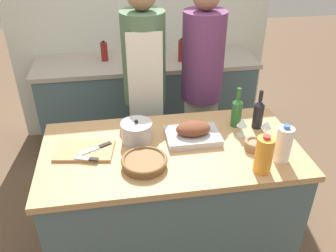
{
  "coord_description": "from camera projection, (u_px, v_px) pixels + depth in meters",
  "views": [
    {
      "loc": [
        -0.3,
        -1.75,
        2.11
      ],
      "look_at": [
        0.0,
        0.12,
        0.96
      ],
      "focal_mm": 38.0,
      "sensor_mm": 36.0,
      "label": 1
    }
  ],
  "objects": [
    {
      "name": "condiment_bottle_tall",
      "position": [
        182.0,
        51.0,
        3.26
      ],
      "size": [
        0.07,
        0.07,
        0.22
      ],
      "color": "maroon",
      "rests_on": "back_counter"
    },
    {
      "name": "juice_jug",
      "position": [
        264.0,
        155.0,
        1.91
      ],
      "size": [
        0.1,
        0.1,
        0.23
      ],
      "color": "orange",
      "rests_on": "kitchen_island"
    },
    {
      "name": "kitchen_island",
      "position": [
        171.0,
        201.0,
        2.38
      ],
      "size": [
        1.56,
        0.81,
        0.88
      ],
      "color": "#4C666B",
      "rests_on": "ground_plane"
    },
    {
      "name": "milk_jug",
      "position": [
        283.0,
        144.0,
        1.99
      ],
      "size": [
        0.09,
        0.09,
        0.23
      ],
      "color": "white",
      "rests_on": "kitchen_island"
    },
    {
      "name": "wicker_basket",
      "position": [
        144.0,
        162.0,
        1.98
      ],
      "size": [
        0.26,
        0.26,
        0.06
      ],
      "color": "brown",
      "rests_on": "kitchen_island"
    },
    {
      "name": "person_cook_guest",
      "position": [
        202.0,
        82.0,
        2.81
      ],
      "size": [
        0.32,
        0.32,
        1.69
      ],
      "rotation": [
        0.0,
        0.0,
        -0.15
      ],
      "color": "beige",
      "rests_on": "ground_plane"
    },
    {
      "name": "condiment_bottle_extra",
      "position": [
        104.0,
        52.0,
        3.27
      ],
      "size": [
        0.06,
        0.06,
        0.19
      ],
      "color": "maroon",
      "rests_on": "back_counter"
    },
    {
      "name": "wine_bottle_dark",
      "position": [
        258.0,
        113.0,
        2.3
      ],
      "size": [
        0.07,
        0.07,
        0.27
      ],
      "color": "black",
      "rests_on": "kitchen_island"
    },
    {
      "name": "condiment_bottle_short",
      "position": [
        196.0,
        52.0,
        3.3
      ],
      "size": [
        0.06,
        0.06,
        0.16
      ],
      "color": "#234C28",
      "rests_on": "back_counter"
    },
    {
      "name": "cutting_board",
      "position": [
        85.0,
        150.0,
        2.11
      ],
      "size": [
        0.37,
        0.27,
        0.02
      ],
      "color": "#AD7F51",
      "rests_on": "kitchen_island"
    },
    {
      "name": "stock_pot",
      "position": [
        137.0,
        132.0,
        2.18
      ],
      "size": [
        0.19,
        0.19,
        0.15
      ],
      "color": "#B7B7BC",
      "rests_on": "kitchen_island"
    },
    {
      "name": "wine_bottle_green",
      "position": [
        237.0,
        111.0,
        2.32
      ],
      "size": [
        0.07,
        0.07,
        0.27
      ],
      "color": "#28662D",
      "rests_on": "kitchen_island"
    },
    {
      "name": "roasting_pan",
      "position": [
        193.0,
        133.0,
        2.21
      ],
      "size": [
        0.33,
        0.24,
        0.12
      ],
      "color": "#BCBCC1",
      "rests_on": "kitchen_island"
    },
    {
      "name": "knife_paring",
      "position": [
        87.0,
        159.0,
        2.02
      ],
      "size": [
        0.14,
        0.07,
        0.01
      ],
      "color": "#B7B7BC",
      "rests_on": "cutting_board"
    },
    {
      "name": "wine_glass_left",
      "position": [
        242.0,
        123.0,
        2.23
      ],
      "size": [
        0.07,
        0.07,
        0.12
      ],
      "color": "silver",
      "rests_on": "kitchen_island"
    },
    {
      "name": "person_cook_aproned",
      "position": [
        145.0,
        85.0,
        2.73
      ],
      "size": [
        0.32,
        0.33,
        1.72
      ],
      "rotation": [
        0.0,
        0.0,
        -0.05
      ],
      "color": "beige",
      "rests_on": "ground_plane"
    },
    {
      "name": "wine_glass_right",
      "position": [
        266.0,
        125.0,
        2.22
      ],
      "size": [
        0.07,
        0.07,
        0.11
      ],
      "color": "silver",
      "rests_on": "kitchen_island"
    },
    {
      "name": "mixing_bowl",
      "position": [
        254.0,
        145.0,
        2.12
      ],
      "size": [
        0.12,
        0.12,
        0.06
      ],
      "color": "#846647",
      "rests_on": "kitchen_island"
    },
    {
      "name": "back_counter",
      "position": [
        148.0,
        103.0,
        3.57
      ],
      "size": [
        2.07,
        0.6,
        0.91
      ],
      "color": "#4C666B",
      "rests_on": "ground_plane"
    },
    {
      "name": "ground_plane",
      "position": [
        171.0,
        246.0,
        2.61
      ],
      "size": [
        12.0,
        12.0,
        0.0
      ],
      "primitive_type": "plane",
      "color": "brown"
    },
    {
      "name": "back_wall",
      "position": [
        141.0,
        11.0,
        3.44
      ],
      "size": [
        2.57,
        0.1,
        2.55
      ],
      "color": "silver",
      "rests_on": "ground_plane"
    },
    {
      "name": "knife_chef",
      "position": [
        96.0,
        148.0,
        2.11
      ],
      "size": [
        0.2,
        0.12,
        0.01
      ],
      "color": "#B7B7BC",
      "rests_on": "cutting_board"
    }
  ]
}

